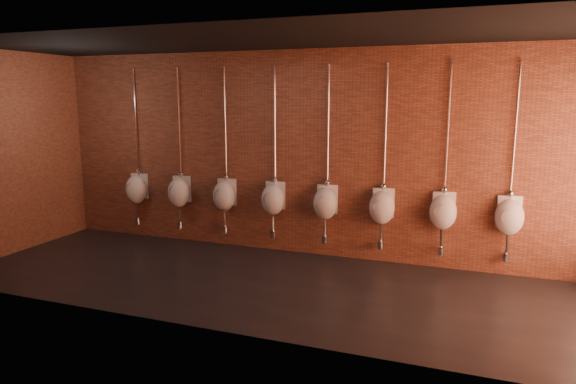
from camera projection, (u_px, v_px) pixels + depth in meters
name	position (u px, v px, depth m)	size (l,w,h in m)	color
ground	(259.00, 282.00, 6.97)	(8.50, 8.50, 0.00)	black
room_shell	(257.00, 134.00, 6.61)	(8.54, 3.04, 3.22)	black
urinal_0	(136.00, 189.00, 9.08)	(0.43, 0.38, 2.72)	white
urinal_1	(179.00, 192.00, 8.78)	(0.43, 0.38, 2.72)	white
urinal_2	(224.00, 195.00, 8.48)	(0.43, 0.38, 2.72)	white
urinal_3	(273.00, 198.00, 8.19)	(0.43, 0.38, 2.72)	white
urinal_4	(325.00, 202.00, 7.89)	(0.43, 0.38, 2.72)	white
urinal_5	(382.00, 206.00, 7.59)	(0.43, 0.38, 2.72)	white
urinal_6	(443.00, 211.00, 7.30)	(0.43, 0.38, 2.72)	white
urinal_7	(509.00, 216.00, 7.00)	(0.43, 0.38, 2.72)	white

